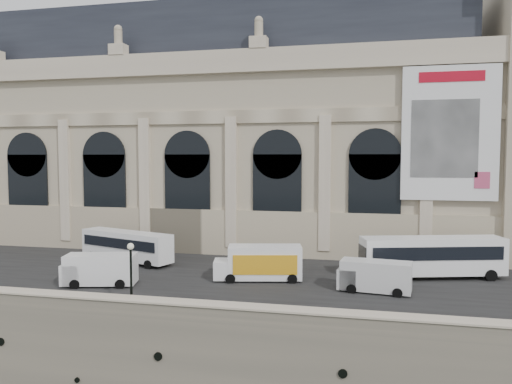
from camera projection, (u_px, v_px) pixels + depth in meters
quay at (250, 259)px, 67.39m from camera, size 160.00×70.00×6.00m
street at (199, 271)px, 46.73m from camera, size 160.00×24.00×0.06m
parapet at (134, 307)px, 33.65m from camera, size 160.00×1.40×1.21m
museum at (197, 133)px, 63.50m from camera, size 69.00×18.70×29.10m
bus_left at (126, 245)px, 50.51m from camera, size 10.91×5.67×3.18m
bus_right at (432, 256)px, 43.77m from camera, size 12.70×5.89×3.68m
van_b at (97, 270)px, 41.41m from camera, size 6.31×3.58×2.65m
van_c at (371, 276)px, 39.48m from camera, size 5.86×2.88×2.51m
box_truck at (260, 263)px, 43.21m from camera, size 7.87×3.97×3.04m
lamp_right at (131, 275)px, 35.41m from camera, size 0.47×0.47×4.63m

